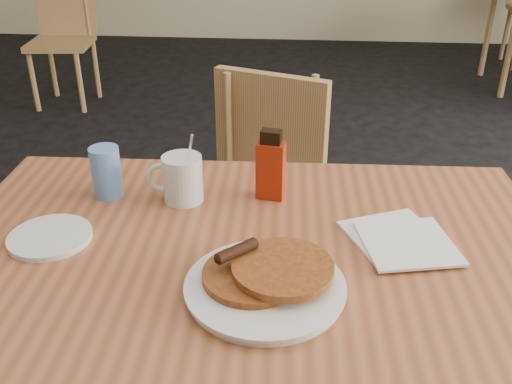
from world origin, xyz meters
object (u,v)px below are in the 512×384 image
coffee_mug (181,178)px  blue_tumbler (106,172)px  chair_wall_extra (63,26)px  syrup_bottle (271,167)px  chair_main_far (268,186)px  main_table (249,268)px  pancake_plate (266,282)px

coffee_mug → blue_tumbler: size_ratio=1.42×
chair_wall_extra → syrup_bottle: (1.62, -2.75, 0.29)m
chair_main_far → syrup_bottle: bearing=-64.6°
chair_wall_extra → syrup_bottle: syrup_bottle is taller
coffee_mug → blue_tumbler: (-0.18, 0.01, 0.00)m
main_table → coffee_mug: bearing=131.4°
main_table → pancake_plate: pancake_plate is taller
coffee_mug → main_table: bearing=-64.4°
coffee_mug → syrup_bottle: 0.20m
main_table → pancake_plate: 0.14m
chair_wall_extra → syrup_bottle: size_ratio=5.46×
pancake_plate → chair_main_far: bearing=93.5°
main_table → chair_wall_extra: chair_wall_extra is taller
coffee_mug → syrup_bottle: bearing=-7.0°
pancake_plate → blue_tumbler: 0.51m
chair_wall_extra → pancake_plate: size_ratio=3.15×
chair_main_far → syrup_bottle: size_ratio=5.26×
chair_wall_extra → pancake_plate: (1.64, -3.10, 0.23)m
chair_main_far → blue_tumbler: 0.69m
main_table → pancake_plate: bearing=-71.3°
chair_main_far → pancake_plate: chair_main_far is taller
syrup_bottle → pancake_plate: bearing=-79.2°
coffee_mug → syrup_bottle: coffee_mug is taller
chair_main_far → syrup_bottle: syrup_bottle is taller
main_table → chair_main_far: 0.75m
syrup_bottle → blue_tumbler: syrup_bottle is taller
main_table → blue_tumbler: bearing=149.6°
blue_tumbler → main_table: bearing=-30.4°
main_table → syrup_bottle: size_ratio=7.93×
main_table → chair_main_far: chair_main_far is taller
main_table → pancake_plate: size_ratio=4.58×
main_table → chair_wall_extra: 3.38m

